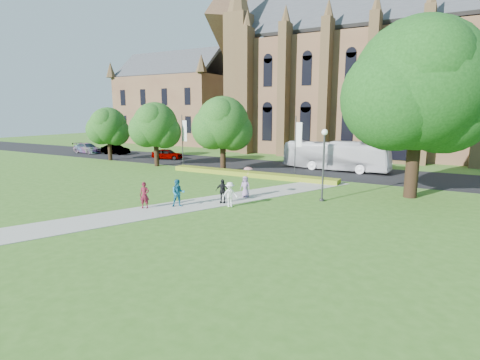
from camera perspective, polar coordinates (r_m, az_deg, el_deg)
The scene contains 23 objects.
ground at distance 25.80m, azimuth -8.29°, elevation -4.24°, with size 160.00×160.00×0.00m, color #39681F.
road at distance 43.06m, azimuth 8.12°, elevation 1.73°, with size 160.00×10.00×0.02m, color black.
footpath at distance 26.57m, azimuth -6.97°, elevation -3.73°, with size 3.20×30.00×0.04m, color #B2B2A8.
flower_hedge at distance 37.72m, azimuth 1.53°, elevation 0.92°, with size 18.00×1.40×0.45m, color #ACA722.
cathedral at distance 60.02m, azimuth 25.05°, elevation 15.77°, with size 52.60×18.25×28.00m.
building_west at distance 79.04m, azimuth -9.54°, elevation 12.36°, with size 22.00×14.00×18.30m.
streetlamp at distance 27.54m, azimuth 12.64°, elevation 3.54°, with size 0.44×0.44×5.24m.
large_tree at distance 30.85m, azimuth 25.65°, elevation 12.94°, with size 9.60×9.60×13.20m.
street_tree_0 at distance 45.36m, azimuth -12.78°, elevation 8.20°, with size 5.20×5.20×7.50m.
street_tree_1 at distance 40.33m, azimuth -2.65°, elevation 8.68°, with size 5.60×5.60×8.05m.
street_tree_2 at distance 52.48m, azimuth -19.43°, elevation 7.77°, with size 4.80×4.80×6.95m.
banner_pole_0 at distance 37.45m, azimuth 8.60°, elevation 5.62°, with size 0.70×0.10×6.00m.
banner_pole_1 at distance 44.37m, azimuth -8.65°, elevation 6.37°, with size 0.70×0.10×6.00m.
tour_coach at distance 42.55m, azimuth 14.35°, elevation 3.60°, with size 2.70×11.52×3.21m, color silver.
car_0 at distance 51.65m, azimuth -11.00°, elevation 3.91°, with size 1.68×4.17×1.42m, color gray.
car_1 at distance 59.56m, azimuth -18.43°, elevation 4.44°, with size 1.53×4.39×1.45m, color gray.
car_2 at distance 62.74m, azimuth -22.22°, elevation 4.52°, with size 2.14×5.26×1.53m, color gray.
pedestrian_0 at distance 25.95m, azimuth -14.35°, elevation -2.25°, with size 0.65×0.43×1.79m, color maroon.
pedestrian_1 at distance 25.92m, azimuth -9.42°, elevation -1.97°, with size 0.92×0.71×1.89m, color #1A6283.
pedestrian_2 at distance 25.55m, azimuth -1.54°, elevation -2.22°, with size 1.10×0.63×1.70m, color white.
pedestrian_3 at distance 26.63m, azimuth -2.70°, elevation -1.69°, with size 1.00×0.42×1.71m, color black.
pedestrian_4 at distance 28.34m, azimuth 0.81°, elevation -1.02°, with size 0.79×0.52×1.62m, color gray.
parasol at distance 28.14m, azimuth 1.24°, elevation 1.21°, with size 0.69×0.69×0.61m, color #EBA6A8.
Camera 1 is at (15.32, -19.71, 6.55)m, focal length 28.00 mm.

